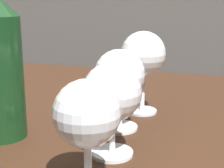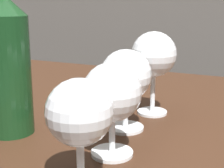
% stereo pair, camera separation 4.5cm
% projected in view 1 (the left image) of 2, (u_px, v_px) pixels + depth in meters
% --- Properties ---
extents(dining_table, '(1.27, 0.80, 0.71)m').
position_uv_depth(dining_table, '(109.00, 154.00, 0.69)').
color(dining_table, '#382114').
rests_on(dining_table, ground_plane).
extents(wine_glass_white, '(0.08, 0.08, 0.13)m').
position_uv_depth(wine_glass_white, '(87.00, 115.00, 0.37)').
color(wine_glass_white, white).
rests_on(wine_glass_white, dining_table).
extents(wine_glass_merlot, '(0.08, 0.08, 0.13)m').
position_uv_depth(wine_glass_merlot, '(112.00, 94.00, 0.46)').
color(wine_glass_merlot, white).
rests_on(wine_glass_merlot, dining_table).
extents(wine_glass_amber, '(0.08, 0.08, 0.13)m').
position_uv_depth(wine_glass_amber, '(119.00, 76.00, 0.55)').
color(wine_glass_amber, white).
rests_on(wine_glass_amber, dining_table).
extents(wine_glass_port, '(0.08, 0.08, 0.16)m').
position_uv_depth(wine_glass_port, '(143.00, 56.00, 0.63)').
color(wine_glass_port, white).
rests_on(wine_glass_port, dining_table).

